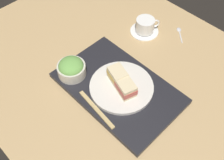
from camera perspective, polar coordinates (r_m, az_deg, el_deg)
The scene contains 9 objects.
ground_plane at distance 105.75cm, azimuth 2.20°, elevation 0.73°, with size 140.00×100.00×3.00cm, color tan.
serving_tray at distance 99.38cm, azimuth 1.30°, elevation -1.70°, with size 45.89×29.23×1.91cm, color black.
sandwich_plate at distance 97.74cm, azimuth 2.05°, elevation -1.45°, with size 23.58×23.58×1.30cm, color silver.
sandwich_near at distance 96.78cm, azimuth 1.22°, elevation 0.99°, with size 8.77×7.28×5.17cm.
sandwich_far at distance 93.66cm, azimuth 3.01°, elevation -1.69°, with size 8.58×7.31×4.96cm.
salad_bowl at distance 100.76cm, azimuth -8.70°, elevation 2.54°, with size 10.78×10.78×7.21cm.
chopsticks_pair at distance 92.89cm, azimuth -3.35°, elevation -6.28°, with size 18.84×3.22×0.70cm.
coffee_cup at distance 120.21cm, azimuth 7.12°, elevation 11.36°, with size 12.64×12.64×6.65cm.
teaspoon at distance 124.72cm, azimuth 14.24°, elevation 10.12°, with size 8.08×7.77×0.80cm.
Camera 1 is at (43.53, -48.58, 81.74)cm, focal length 42.67 mm.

